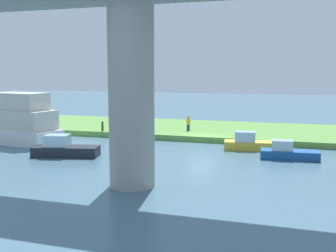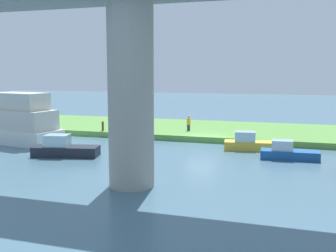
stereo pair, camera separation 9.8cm
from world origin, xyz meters
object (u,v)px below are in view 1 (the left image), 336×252
(bridge_pylon, at_px, (131,95))
(person_on_bank, at_px, (188,123))
(houseboat_blue, at_px, (250,143))
(motorboat_red, at_px, (64,149))
(pontoon_yellow, at_px, (288,152))
(riverboat_paddlewheel, at_px, (14,122))
(mooring_post, at_px, (102,126))

(bridge_pylon, bearing_deg, person_on_bank, -84.22)
(houseboat_blue, relative_size, motorboat_red, 0.91)
(pontoon_yellow, bearing_deg, houseboat_blue, -42.78)
(person_on_bank, distance_m, riverboat_paddlewheel, 15.47)
(riverboat_paddlewheel, xyz_separation_m, pontoon_yellow, (-22.38, -0.20, -1.26))
(riverboat_paddlewheel, bearing_deg, person_on_bank, -147.50)
(person_on_bank, height_order, riverboat_paddlewheel, riverboat_paddlewheel)
(mooring_post, distance_m, riverboat_paddlewheel, 7.83)
(pontoon_yellow, height_order, motorboat_red, motorboat_red)
(person_on_bank, xyz_separation_m, riverboat_paddlewheel, (13.04, 8.31, 0.53))
(riverboat_paddlewheel, bearing_deg, pontoon_yellow, -179.50)
(bridge_pylon, bearing_deg, mooring_post, -58.06)
(bridge_pylon, height_order, motorboat_red, bridge_pylon)
(mooring_post, distance_m, houseboat_blue, 14.24)
(pontoon_yellow, xyz_separation_m, motorboat_red, (15.24, 3.95, 0.08))
(bridge_pylon, distance_m, pontoon_yellow, 13.01)
(houseboat_blue, bearing_deg, bridge_pylon, 69.36)
(mooring_post, relative_size, riverboat_paddlewheel, 0.09)
(houseboat_blue, xyz_separation_m, motorboat_red, (12.35, 6.62, 0.04))
(pontoon_yellow, relative_size, motorboat_red, 0.82)
(mooring_post, height_order, houseboat_blue, houseboat_blue)
(bridge_pylon, height_order, mooring_post, bridge_pylon)
(motorboat_red, bearing_deg, riverboat_paddlewheel, -27.70)
(bridge_pylon, xyz_separation_m, pontoon_yellow, (-7.54, -9.67, -4.34))
(mooring_post, bearing_deg, person_on_bank, -159.61)
(bridge_pylon, bearing_deg, houseboat_blue, -110.64)
(mooring_post, distance_m, motorboat_red, 9.41)
(person_on_bank, distance_m, houseboat_blue, 8.47)
(houseboat_blue, distance_m, riverboat_paddlewheel, 19.74)
(bridge_pylon, height_order, riverboat_paddlewheel, bridge_pylon)
(person_on_bank, xyz_separation_m, mooring_post, (7.54, 2.80, -0.26))
(riverboat_paddlewheel, height_order, motorboat_red, riverboat_paddlewheel)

